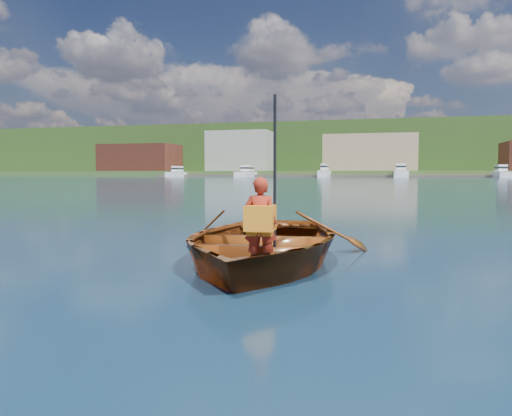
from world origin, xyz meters
name	(u,v)px	position (x,y,z in m)	size (l,w,h in m)	color
ground	(327,258)	(0.00, 0.00, 0.00)	(600.00, 600.00, 0.00)	#133046
rowboat	(261,242)	(-0.83, -0.63, 0.29)	(3.35, 4.46, 0.88)	brown
child_paddler	(261,222)	(-0.61, -1.51, 0.66)	(0.41, 0.36, 2.05)	#A02716
shoreline	(386,154)	(0.00, 236.61, 10.32)	(400.00, 140.00, 22.00)	#284E1C
dock	(405,176)	(5.73, 148.00, 0.40)	(160.01, 4.24, 0.80)	#51473E
waterfront_buildings	(362,154)	(-7.74, 165.00, 7.74)	(202.00, 16.00, 14.00)	brown
marina_yachts	(396,173)	(3.06, 143.33, 1.37)	(147.86, 13.96, 4.27)	white
hillside_trees	(423,136)	(16.63, 241.12, 18.68)	(300.61, 81.42, 25.36)	#382314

